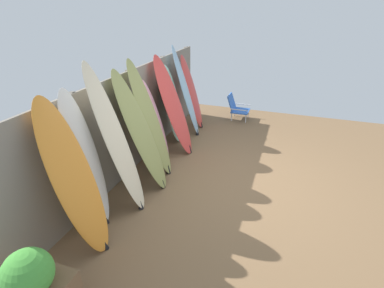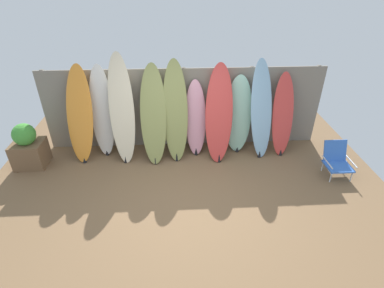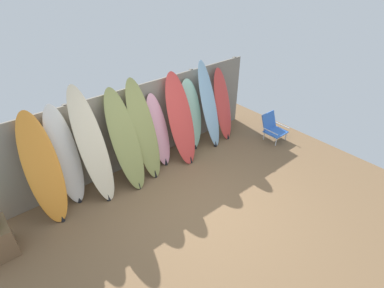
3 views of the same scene
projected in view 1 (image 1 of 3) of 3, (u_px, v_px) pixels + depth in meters
The scene contains 13 objects.
ground at pixel (239, 180), 5.28m from camera, with size 7.68×7.68×0.00m, color brown.
fence_back at pixel (134, 119), 5.48m from camera, with size 6.08×0.11×1.80m.
surfboard_orange_0 at pixel (74, 180), 3.50m from camera, with size 0.63×0.75×1.98m.
surfboard_white_1 at pixel (86, 163), 3.91m from camera, with size 0.49×0.42×1.95m.
surfboard_cream_2 at pixel (117, 142), 4.18m from camera, with size 0.57×0.74×2.20m.
surfboard_olive_3 at pixel (141, 133), 4.76m from camera, with size 0.55×0.83×1.97m.
surfboard_olive_4 at pixel (151, 121), 5.15m from camera, with size 0.53×0.73×2.04m.
surfboard_pink_5 at pixel (156, 123), 5.65m from camera, with size 0.45×0.52×1.60m.
surfboard_red_6 at pixel (174, 107), 5.91m from camera, with size 0.66×0.86×1.96m.
surfboard_seafoam_7 at pixel (172, 105), 6.43m from camera, with size 0.61×0.49×1.69m.
surfboard_skyblue_8 at pixel (186, 93), 6.69m from camera, with size 0.55×0.71×2.04m.
surfboard_red_9 at pixel (192, 93), 7.17m from camera, with size 0.49×0.62×1.74m.
beach_chair at pixel (236, 107), 7.87m from camera, with size 0.50×0.55×0.65m.
Camera 1 is at (-4.50, -0.67, 2.89)m, focal length 28.00 mm.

